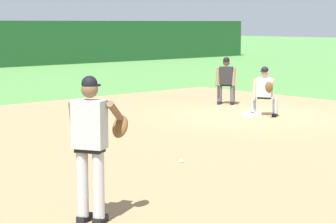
{
  "coord_description": "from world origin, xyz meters",
  "views": [
    {
      "loc": [
        -13.41,
        -11.49,
        2.51
      ],
      "look_at": [
        -6.16,
        -3.45,
        1.03
      ],
      "focal_mm": 70.0,
      "sensor_mm": 36.0,
      "label": 1
    }
  ],
  "objects": [
    {
      "name": "ground_plane",
      "position": [
        0.0,
        0.0,
        0.0
      ],
      "size": [
        160.0,
        160.0,
        0.0
      ],
      "primitive_type": "plane",
      "color": "#518942"
    },
    {
      "name": "infield_dirt_patch",
      "position": [
        -4.4,
        -2.47,
        0.0
      ],
      "size": [
        18.0,
        18.0,
        0.01
      ],
      "primitive_type": "cube",
      "color": "#A87F56",
      "rests_on": "ground"
    },
    {
      "name": "first_base_bag",
      "position": [
        0.0,
        0.0,
        0.04
      ],
      "size": [
        0.38,
        0.38,
        0.09
      ],
      "primitive_type": "cube",
      "color": "white",
      "rests_on": "ground"
    },
    {
      "name": "baseball",
      "position": [
        -5.52,
        -3.1,
        0.04
      ],
      "size": [
        0.07,
        0.07,
        0.07
      ],
      "primitive_type": "sphere",
      "color": "white",
      "rests_on": "ground"
    },
    {
      "name": "pitcher",
      "position": [
        -8.75,
        -4.92,
        1.06
      ],
      "size": [
        0.84,
        0.58,
        1.86
      ],
      "color": "black",
      "rests_on": "ground"
    },
    {
      "name": "first_baseman",
      "position": [
        0.15,
        -0.32,
        0.73
      ],
      "size": [
        0.83,
        1.01,
        1.34
      ],
      "color": "black",
      "rests_on": "ground"
    },
    {
      "name": "umpire",
      "position": [
        1.29,
        2.14,
        0.79
      ],
      "size": [
        0.64,
        0.68,
        1.46
      ],
      "color": "black",
      "rests_on": "ground"
    }
  ]
}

